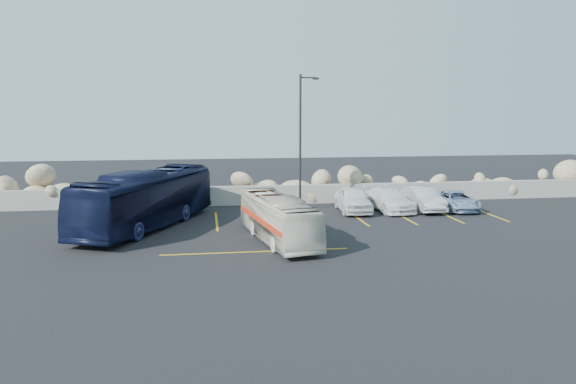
{
  "coord_description": "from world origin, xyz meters",
  "views": [
    {
      "loc": [
        -3.0,
        -22.97,
        6.06
      ],
      "look_at": [
        0.97,
        4.0,
        1.97
      ],
      "focal_mm": 35.0,
      "sensor_mm": 36.0,
      "label": 1
    }
  ],
  "objects": [
    {
      "name": "car_a",
      "position": [
        5.54,
        8.75,
        0.74
      ],
      "size": [
        2.0,
        4.43,
        1.48
      ],
      "primitive_type": "imported",
      "rotation": [
        0.0,
        0.0,
        -0.06
      ],
      "color": "white",
      "rests_on": "ground"
    },
    {
      "name": "seawall",
      "position": [
        0.0,
        12.0,
        0.6
      ],
      "size": [
        60.0,
        0.4,
        1.2
      ],
      "primitive_type": "cube",
      "color": "gray",
      "rests_on": "ground"
    },
    {
      "name": "car_c",
      "position": [
        7.75,
        8.78,
        0.67
      ],
      "size": [
        2.3,
        4.76,
        1.34
      ],
      "primitive_type": "imported",
      "rotation": [
        0.0,
        0.0,
        0.1
      ],
      "color": "white",
      "rests_on": "ground"
    },
    {
      "name": "car_d",
      "position": [
        11.87,
        8.38,
        0.56
      ],
      "size": [
        2.22,
        4.2,
        1.12
      ],
      "primitive_type": "imported",
      "rotation": [
        0.0,
        0.0,
        -0.09
      ],
      "color": "#839BBA",
      "rests_on": "ground"
    },
    {
      "name": "ground",
      "position": [
        0.0,
        0.0,
        0.0
      ],
      "size": [
        90.0,
        90.0,
        0.0
      ],
      "primitive_type": "plane",
      "color": "black",
      "rests_on": "ground"
    },
    {
      "name": "tour_coach",
      "position": [
        -6.05,
        5.9,
        1.47
      ],
      "size": [
        6.61,
        10.61,
        2.93
      ],
      "primitive_type": "imported",
      "rotation": [
        0.0,
        0.0,
        -0.43
      ],
      "color": "black",
      "rests_on": "ground"
    },
    {
      "name": "vintage_bus",
      "position": [
        0.22,
        2.06,
        1.04
      ],
      "size": [
        3.01,
        7.69,
        2.09
      ],
      "primitive_type": "imported",
      "rotation": [
        0.0,
        0.0,
        0.17
      ],
      "color": "beige",
      "rests_on": "ground"
    },
    {
      "name": "riprap_pile",
      "position": [
        0.0,
        13.2,
        1.3
      ],
      "size": [
        54.0,
        2.8,
        2.6
      ],
      "primitive_type": null,
      "color": "#9F8568",
      "rests_on": "ground"
    },
    {
      "name": "parking_lines",
      "position": [
        4.64,
        5.57,
        0.01
      ],
      "size": [
        18.16,
        9.36,
        0.01
      ],
      "color": "gold",
      "rests_on": "ground"
    },
    {
      "name": "lamppost",
      "position": [
        2.56,
        9.5,
        4.3
      ],
      "size": [
        1.14,
        0.18,
        8.0
      ],
      "color": "#2A2825",
      "rests_on": "ground"
    },
    {
      "name": "car_b",
      "position": [
        9.81,
        8.57,
        0.69
      ],
      "size": [
        1.46,
        4.17,
        1.37
      ],
      "primitive_type": "imported",
      "rotation": [
        0.0,
        0.0,
        -0.0
      ],
      "color": "silver",
      "rests_on": "ground"
    }
  ]
}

